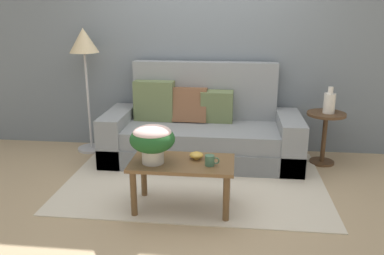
{
  "coord_description": "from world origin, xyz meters",
  "views": [
    {
      "loc": [
        0.4,
        -3.66,
        1.73
      ],
      "look_at": [
        -0.03,
        0.12,
        0.59
      ],
      "focal_mm": 36.96,
      "sensor_mm": 36.0,
      "label": 1
    }
  ],
  "objects_px": {
    "coffee_table": "(182,170)",
    "snack_bowl": "(196,155)",
    "table_vase": "(329,102)",
    "floor_lamp": "(84,52)",
    "potted_plant": "(152,139)",
    "couch": "(201,132)",
    "coffee_mug": "(210,160)",
    "side_table": "(325,129)"
  },
  "relations": [
    {
      "from": "floor_lamp",
      "to": "table_vase",
      "type": "relative_size",
      "value": 5.09
    },
    {
      "from": "coffee_table",
      "to": "coffee_mug",
      "type": "xyz_separation_m",
      "value": [
        0.25,
        -0.06,
        0.12
      ]
    },
    {
      "from": "coffee_mug",
      "to": "snack_bowl",
      "type": "bearing_deg",
      "value": 133.53
    },
    {
      "from": "floor_lamp",
      "to": "coffee_mug",
      "type": "distance_m",
      "value": 2.3
    },
    {
      "from": "coffee_table",
      "to": "couch",
      "type": "bearing_deg",
      "value": 87.68
    },
    {
      "from": "coffee_table",
      "to": "floor_lamp",
      "type": "relative_size",
      "value": 0.6
    },
    {
      "from": "potted_plant",
      "to": "coffee_mug",
      "type": "distance_m",
      "value": 0.53
    },
    {
      "from": "potted_plant",
      "to": "coffee_mug",
      "type": "xyz_separation_m",
      "value": [
        0.5,
        -0.01,
        -0.17
      ]
    },
    {
      "from": "coffee_mug",
      "to": "potted_plant",
      "type": "bearing_deg",
      "value": 179.28
    },
    {
      "from": "coffee_table",
      "to": "coffee_mug",
      "type": "height_order",
      "value": "coffee_mug"
    },
    {
      "from": "floor_lamp",
      "to": "potted_plant",
      "type": "height_order",
      "value": "floor_lamp"
    },
    {
      "from": "coffee_table",
      "to": "floor_lamp",
      "type": "xyz_separation_m",
      "value": [
        -1.37,
        1.4,
        0.86
      ]
    },
    {
      "from": "potted_plant",
      "to": "table_vase",
      "type": "xyz_separation_m",
      "value": [
        1.74,
        1.31,
        0.06
      ]
    },
    {
      "from": "side_table",
      "to": "couch",
      "type": "bearing_deg",
      "value": -179.37
    },
    {
      "from": "couch",
      "to": "coffee_mug",
      "type": "xyz_separation_m",
      "value": [
        0.2,
        -1.31,
        0.16
      ]
    },
    {
      "from": "potted_plant",
      "to": "snack_bowl",
      "type": "height_order",
      "value": "potted_plant"
    },
    {
      "from": "couch",
      "to": "side_table",
      "type": "xyz_separation_m",
      "value": [
        1.42,
        0.02,
        0.08
      ]
    },
    {
      "from": "floor_lamp",
      "to": "potted_plant",
      "type": "distance_m",
      "value": 1.92
    },
    {
      "from": "coffee_table",
      "to": "table_vase",
      "type": "height_order",
      "value": "table_vase"
    },
    {
      "from": "floor_lamp",
      "to": "coffee_table",
      "type": "bearing_deg",
      "value": -45.77
    },
    {
      "from": "coffee_table",
      "to": "side_table",
      "type": "distance_m",
      "value": 1.94
    },
    {
      "from": "potted_plant",
      "to": "table_vase",
      "type": "distance_m",
      "value": 2.18
    },
    {
      "from": "side_table",
      "to": "floor_lamp",
      "type": "bearing_deg",
      "value": 177.12
    },
    {
      "from": "table_vase",
      "to": "floor_lamp",
      "type": "bearing_deg",
      "value": 177.01
    },
    {
      "from": "coffee_table",
      "to": "snack_bowl",
      "type": "distance_m",
      "value": 0.18
    },
    {
      "from": "coffee_mug",
      "to": "snack_bowl",
      "type": "distance_m",
      "value": 0.19
    },
    {
      "from": "couch",
      "to": "potted_plant",
      "type": "height_order",
      "value": "couch"
    },
    {
      "from": "floor_lamp",
      "to": "potted_plant",
      "type": "xyz_separation_m",
      "value": [
        1.12,
        -1.46,
        -0.57
      ]
    },
    {
      "from": "table_vase",
      "to": "coffee_mug",
      "type": "bearing_deg",
      "value": -133.32
    },
    {
      "from": "coffee_table",
      "to": "snack_bowl",
      "type": "bearing_deg",
      "value": 32.28
    },
    {
      "from": "potted_plant",
      "to": "coffee_mug",
      "type": "relative_size",
      "value": 3.11
    },
    {
      "from": "floor_lamp",
      "to": "snack_bowl",
      "type": "height_order",
      "value": "floor_lamp"
    },
    {
      "from": "couch",
      "to": "snack_bowl",
      "type": "distance_m",
      "value": 1.18
    },
    {
      "from": "table_vase",
      "to": "potted_plant",
      "type": "bearing_deg",
      "value": -142.98
    },
    {
      "from": "side_table",
      "to": "floor_lamp",
      "type": "xyz_separation_m",
      "value": [
        -2.84,
        0.14,
        0.81
      ]
    },
    {
      "from": "coffee_mug",
      "to": "table_vase",
      "type": "xyz_separation_m",
      "value": [
        1.24,
        1.32,
        0.23
      ]
    },
    {
      "from": "couch",
      "to": "coffee_table",
      "type": "bearing_deg",
      "value": -92.32
    },
    {
      "from": "coffee_table",
      "to": "table_vase",
      "type": "xyz_separation_m",
      "value": [
        1.49,
        1.25,
        0.36
      ]
    },
    {
      "from": "side_table",
      "to": "table_vase",
      "type": "xyz_separation_m",
      "value": [
        0.02,
        -0.01,
        0.31
      ]
    },
    {
      "from": "floor_lamp",
      "to": "snack_bowl",
      "type": "xyz_separation_m",
      "value": [
        1.48,
        -1.33,
        -0.75
      ]
    },
    {
      "from": "coffee_table",
      "to": "side_table",
      "type": "relative_size",
      "value": 1.5
    },
    {
      "from": "coffee_mug",
      "to": "couch",
      "type": "bearing_deg",
      "value": 98.64
    }
  ]
}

